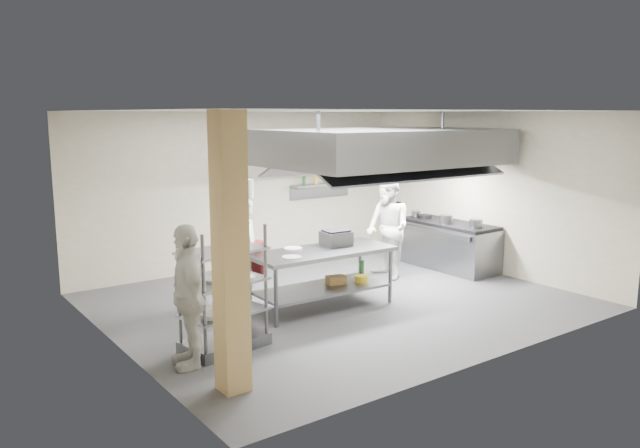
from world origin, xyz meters
TOP-DOWN VIEW (x-y plane):
  - floor at (0.00, 0.00)m, footprint 7.00×7.00m
  - ceiling at (0.00, 0.00)m, footprint 7.00×7.00m
  - wall_back at (0.00, 3.00)m, footprint 7.00×0.00m
  - wall_left at (-3.50, 0.00)m, footprint 0.00×6.00m
  - wall_right at (3.50, 0.00)m, footprint 0.00×6.00m
  - column at (-2.90, -1.90)m, footprint 0.30×0.30m
  - exhaust_hood at (1.30, 0.40)m, footprint 4.00×2.50m
  - hood_strip_a at (0.40, 0.40)m, footprint 1.60×0.12m
  - hood_strip_b at (2.20, 0.40)m, footprint 1.60×0.12m
  - wall_shelf at (1.80, 2.84)m, footprint 1.50×0.28m
  - island at (-0.40, -0.10)m, footprint 2.28×1.01m
  - island_worktop at (-0.40, -0.10)m, footprint 2.28×1.01m
  - island_undershelf at (-0.40, -0.10)m, footprint 2.10×0.91m
  - pass_rack at (-2.42, -0.77)m, footprint 1.15×0.80m
  - cooking_range at (3.08, 0.50)m, footprint 0.80×2.00m
  - range_top at (3.08, 0.50)m, footprint 0.78×1.96m
  - chef_head at (-1.30, 0.62)m, footprint 0.59×0.72m
  - chef_line at (1.60, 0.62)m, footprint 0.82×0.99m
  - chef_plating at (-3.00, -1.01)m, footprint 0.64×1.07m
  - griddle at (0.00, 0.06)m, footprint 0.46×0.37m
  - wicker_basket at (-0.10, -0.08)m, footprint 0.33×0.27m
  - stockpot at (2.90, 0.42)m, footprint 0.25×0.25m
  - plate_stack at (-2.42, -0.77)m, footprint 0.28×0.28m

SIDE VIEW (x-z plane):
  - floor at x=0.00m, z-range 0.00..0.00m
  - island_undershelf at x=-0.40m, z-range 0.28..0.32m
  - wicker_basket at x=-0.10m, z-range 0.32..0.45m
  - cooking_range at x=3.08m, z-range 0.00..0.84m
  - island at x=-0.40m, z-range 0.00..0.91m
  - plate_stack at x=-2.42m, z-range 0.49..0.54m
  - pass_rack at x=-2.42m, z-range 0.00..1.59m
  - chef_plating at x=-3.00m, z-range 0.00..1.72m
  - chef_head at x=-1.30m, z-range 0.00..1.72m
  - range_top at x=3.08m, z-range 0.84..0.90m
  - island_worktop at x=-0.40m, z-range 0.85..0.91m
  - chef_line at x=1.60m, z-range 0.00..1.85m
  - stockpot at x=2.90m, z-range 0.90..1.07m
  - griddle at x=0.00m, z-range 0.91..1.13m
  - wall_back at x=0.00m, z-range -2.00..5.00m
  - wall_left at x=-3.50m, z-range -1.50..4.50m
  - wall_right at x=3.50m, z-range -1.50..4.50m
  - column at x=-2.90m, z-range 0.00..3.00m
  - wall_shelf at x=1.80m, z-range 1.48..1.52m
  - hood_strip_a at x=0.40m, z-range 2.06..2.10m
  - hood_strip_b at x=2.20m, z-range 2.06..2.10m
  - exhaust_hood at x=1.30m, z-range 2.10..2.70m
  - ceiling at x=0.00m, z-range 3.00..3.00m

